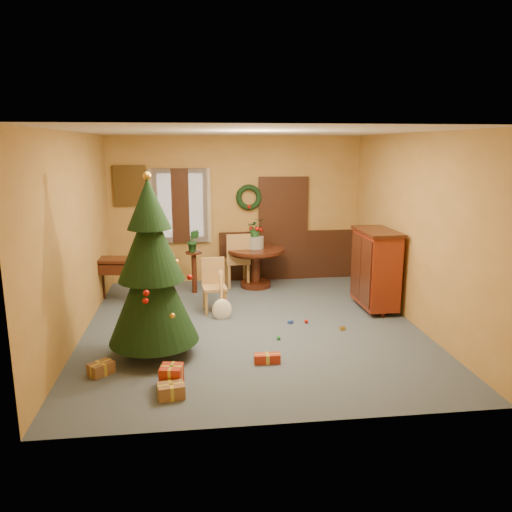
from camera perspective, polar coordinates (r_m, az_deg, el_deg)
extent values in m
plane|color=#384451|center=(7.71, -0.47, -8.05)|extent=(5.50, 5.50, 0.00)
plane|color=silver|center=(7.22, -0.51, 14.04)|extent=(5.50, 5.50, 0.00)
plane|color=olive|center=(10.03, -2.28, 5.32)|extent=(5.00, 0.00, 5.00)
plane|color=olive|center=(4.67, 3.36, -3.18)|extent=(5.00, 0.00, 5.00)
plane|color=olive|center=(7.47, -19.92, 2.06)|extent=(0.00, 5.50, 5.50)
plane|color=olive|center=(8.00, 17.62, 2.88)|extent=(0.00, 5.50, 5.50)
cube|color=black|center=(10.30, 3.61, 0.12)|extent=(2.80, 0.06, 1.00)
cube|color=black|center=(10.16, 3.11, 3.12)|extent=(1.00, 0.08, 2.10)
cube|color=white|center=(10.20, 3.08, 2.88)|extent=(0.80, 0.03, 1.90)
cube|color=black|center=(9.94, -8.63, 5.70)|extent=(1.05, 0.08, 1.45)
cube|color=white|center=(9.97, -8.62, 5.72)|extent=(0.88, 0.03, 1.25)
cube|color=white|center=(9.91, -10.84, 5.60)|extent=(0.42, 0.02, 1.45)
cube|color=white|center=(9.89, -6.42, 5.73)|extent=(0.42, 0.02, 1.45)
torus|color=black|center=(9.95, -0.81, 6.71)|extent=(0.51, 0.11, 0.51)
cube|color=#4C3819|center=(9.98, -14.21, 7.80)|extent=(0.62, 0.05, 0.78)
cube|color=gray|center=(10.01, -14.19, 7.81)|extent=(0.48, 0.02, 0.62)
cylinder|color=black|center=(9.63, -0.05, 0.71)|extent=(1.11, 1.11, 0.06)
cylinder|color=black|center=(9.64, -0.05, 0.36)|extent=(0.99, 0.99, 0.04)
cylinder|color=black|center=(9.71, -0.05, -1.36)|extent=(0.18, 0.18, 0.62)
cylinder|color=black|center=(9.79, -0.05, -3.22)|extent=(0.60, 0.60, 0.10)
cylinder|color=slate|center=(9.60, -0.05, 1.56)|extent=(0.31, 0.31, 0.23)
imported|color=#1E4C23|center=(9.55, -0.05, 3.29)|extent=(0.32, 0.28, 0.36)
cube|color=olive|center=(8.26, -4.76, -3.66)|extent=(0.42, 0.42, 0.05)
cube|color=olive|center=(8.36, -4.95, -1.70)|extent=(0.39, 0.07, 0.46)
cube|color=olive|center=(8.49, -3.82, -4.72)|extent=(0.04, 0.04, 0.40)
cube|color=olive|center=(8.45, -5.93, -4.83)|extent=(0.04, 0.04, 0.40)
cube|color=olive|center=(8.19, -3.51, -5.35)|extent=(0.04, 0.04, 0.40)
cube|color=olive|center=(8.15, -5.69, -5.48)|extent=(0.04, 0.04, 0.40)
cube|color=olive|center=(9.76, -2.21, -0.59)|extent=(0.50, 0.50, 0.05)
cube|color=olive|center=(9.50, -2.01, 0.87)|extent=(0.46, 0.09, 0.55)
cube|color=olive|center=(9.62, -3.10, -2.39)|extent=(0.05, 0.05, 0.47)
cube|color=olive|center=(9.68, -0.92, -2.27)|extent=(0.05, 0.05, 0.47)
cube|color=olive|center=(9.97, -3.45, -1.84)|extent=(0.05, 0.05, 0.47)
cube|color=olive|center=(10.04, -1.34, -1.73)|extent=(0.05, 0.05, 0.47)
cylinder|color=black|center=(9.38, -7.07, -1.94)|extent=(0.09, 0.09, 0.76)
cylinder|color=black|center=(9.29, -7.14, 0.38)|extent=(0.30, 0.30, 0.03)
imported|color=#19471E|center=(9.25, -7.18, 1.75)|extent=(0.26, 0.22, 0.42)
cylinder|color=#382111|center=(6.81, -11.47, -10.05)|extent=(0.15, 0.15, 0.25)
cone|color=black|center=(6.55, -11.76, -3.80)|extent=(1.16, 1.16, 1.38)
cone|color=black|center=(6.40, -12.02, 1.66)|extent=(0.85, 0.85, 1.01)
cone|color=black|center=(6.33, -12.21, 5.90)|extent=(0.55, 0.55, 0.63)
sphere|color=gold|center=(6.30, -12.36, 8.95)|extent=(0.11, 0.11, 0.11)
cube|color=black|center=(9.00, -15.34, -0.43)|extent=(0.94, 0.57, 0.05)
cube|color=black|center=(9.03, -15.29, -1.26)|extent=(0.88, 0.52, 0.19)
cube|color=black|center=(9.16, -17.52, -2.90)|extent=(0.10, 0.32, 0.73)
cube|color=black|center=(9.05, -12.84, -2.81)|extent=(0.10, 0.32, 0.73)
cube|color=#631F0B|center=(8.56, 13.51, -1.43)|extent=(0.52, 1.01, 1.24)
cube|color=black|center=(8.43, 13.73, 2.75)|extent=(0.58, 1.07, 0.05)
cylinder|color=black|center=(8.36, 14.28, -6.46)|extent=(0.07, 0.07, 0.09)
cylinder|color=black|center=(9.11, 12.39, -4.78)|extent=(0.07, 0.07, 0.09)
cube|color=brown|center=(5.75, -9.68, -14.93)|extent=(0.32, 0.26, 0.15)
cube|color=gold|center=(5.75, -9.68, -14.93)|extent=(0.29, 0.08, 0.16)
cube|color=gold|center=(5.75, -9.68, -14.93)|extent=(0.08, 0.22, 0.16)
cube|color=maroon|center=(5.97, -9.62, -13.37)|extent=(0.28, 0.28, 0.24)
cube|color=gold|center=(5.97, -9.62, -13.37)|extent=(0.25, 0.08, 0.25)
cube|color=gold|center=(5.97, -9.62, -13.37)|extent=(0.08, 0.25, 0.25)
cube|color=brown|center=(6.45, -17.29, -12.18)|extent=(0.34, 0.33, 0.15)
cube|color=gold|center=(6.45, -17.29, -12.18)|extent=(0.23, 0.21, 0.15)
cube|color=gold|center=(6.45, -17.29, -12.18)|extent=(0.16, 0.17, 0.15)
cube|color=maroon|center=(6.49, 1.28, -11.61)|extent=(0.33, 0.14, 0.12)
cube|color=gold|center=(6.49, 1.28, -11.61)|extent=(0.34, 0.02, 0.12)
cube|color=gold|center=(6.49, 1.28, -11.61)|extent=(0.05, 0.14, 0.12)
cube|color=#2544A4|center=(7.84, 3.95, -7.54)|extent=(0.09, 0.08, 0.05)
sphere|color=#23833A|center=(7.21, 2.59, -9.32)|extent=(0.06, 0.06, 0.06)
cube|color=#B98B22|center=(6.48, 0.86, -11.96)|extent=(0.09, 0.09, 0.05)
sphere|color=#AA100B|center=(7.87, 5.75, -7.45)|extent=(0.06, 0.06, 0.06)
cube|color=gold|center=(7.66, 9.84, -8.17)|extent=(0.09, 0.07, 0.05)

